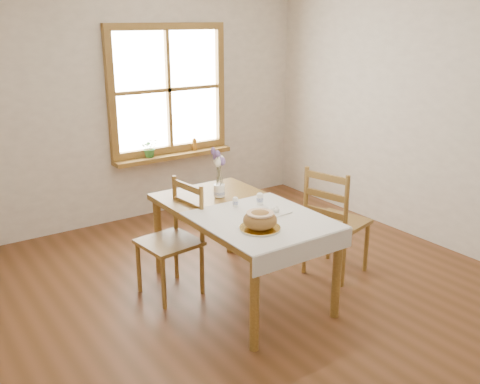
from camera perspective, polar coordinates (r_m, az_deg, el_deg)
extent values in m
plane|color=brown|center=(4.44, 2.25, -12.11)|extent=(5.00, 5.00, 0.00)
cube|color=silver|center=(6.09, -11.98, 8.92)|extent=(4.50, 0.10, 2.60)
cube|color=silver|center=(5.58, 21.45, 7.23)|extent=(0.10, 5.00, 2.60)
cube|color=olive|center=(6.20, -7.91, 17.10)|extent=(1.46, 0.08, 0.08)
cube|color=olive|center=(6.37, -7.38, 4.60)|extent=(1.46, 0.08, 0.08)
cube|color=olive|center=(5.97, -13.62, 10.08)|extent=(0.08, 0.08, 1.30)
cube|color=olive|center=(6.59, -2.19, 11.28)|extent=(0.08, 0.08, 1.30)
cube|color=olive|center=(6.25, -7.63, 10.76)|extent=(0.04, 0.06, 1.30)
cube|color=olive|center=(6.25, -7.63, 10.76)|extent=(1.30, 0.06, 0.04)
cube|color=white|center=(6.27, -7.76, 10.79)|extent=(1.30, 0.01, 1.30)
cube|color=olive|center=(6.33, -7.10, 3.88)|extent=(1.46, 0.20, 0.05)
cube|color=olive|center=(4.35, 0.00, -2.19)|extent=(0.90, 1.60, 0.05)
cylinder|color=olive|center=(3.76, 1.55, -12.00)|extent=(0.07, 0.07, 0.70)
cylinder|color=olive|center=(4.21, 10.26, -8.79)|extent=(0.07, 0.07, 0.70)
cylinder|color=olive|center=(4.91, -8.72, -4.69)|extent=(0.07, 0.07, 0.70)
cylinder|color=olive|center=(5.26, -1.08, -2.87)|extent=(0.07, 0.07, 0.70)
cube|color=silver|center=(4.11, 2.41, -3.01)|extent=(0.91, 0.99, 0.01)
cylinder|color=white|center=(3.92, 2.14, -3.88)|extent=(0.38, 0.38, 0.02)
ellipsoid|color=olive|center=(3.89, 2.15, -2.83)|extent=(0.25, 0.25, 0.14)
cube|color=silver|center=(4.25, 3.56, -2.17)|extent=(0.25, 0.22, 0.01)
cylinder|color=white|center=(4.36, -0.49, -1.04)|extent=(0.06, 0.06, 0.09)
cylinder|color=white|center=(4.41, 2.14, -0.70)|extent=(0.06, 0.06, 0.11)
cylinder|color=white|center=(4.62, -2.22, 0.07)|extent=(0.11, 0.11, 0.11)
imported|color=#306B2A|center=(6.18, -9.58, 4.45)|extent=(0.25, 0.26, 0.17)
cylinder|color=#A4661E|center=(6.44, -4.88, 5.11)|extent=(0.06, 0.06, 0.15)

